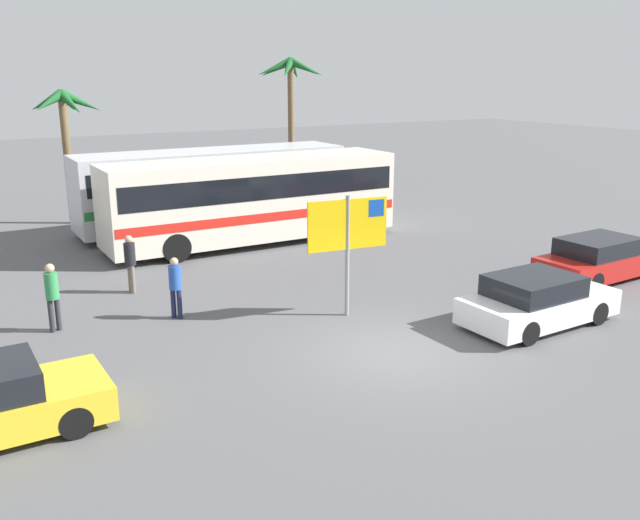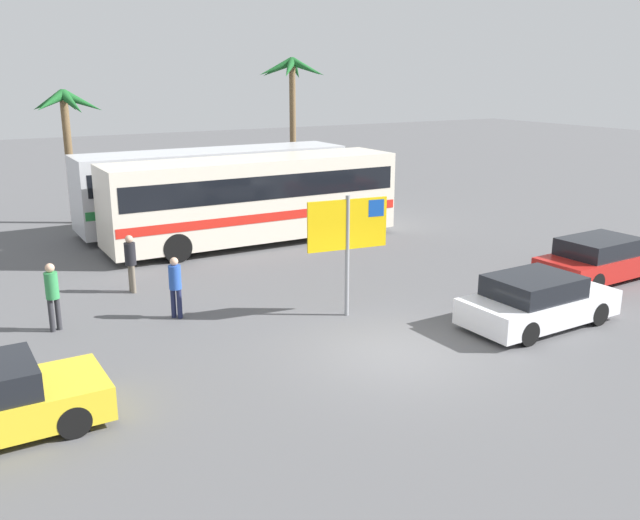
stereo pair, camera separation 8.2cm
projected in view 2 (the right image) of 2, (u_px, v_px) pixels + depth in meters
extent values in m
plane|color=#565659|center=(398.00, 353.00, 15.59)|extent=(120.00, 120.00, 0.00)
cube|color=silver|center=(253.00, 198.00, 25.21)|extent=(10.91, 2.60, 2.90)
cube|color=black|center=(253.00, 183.00, 25.06)|extent=(10.48, 2.62, 0.84)
cube|color=red|center=(254.00, 211.00, 25.34)|extent=(10.80, 2.62, 0.32)
cylinder|color=black|center=(317.00, 215.00, 28.13)|extent=(1.00, 0.28, 1.00)
cylinder|color=black|center=(348.00, 226.00, 26.17)|extent=(1.00, 0.28, 1.00)
cylinder|color=black|center=(156.00, 234.00, 24.90)|extent=(1.00, 0.28, 1.00)
cylinder|color=black|center=(177.00, 248.00, 22.94)|extent=(1.00, 0.28, 1.00)
cube|color=silver|center=(214.00, 186.00, 27.81)|extent=(10.91, 2.60, 2.90)
cube|color=black|center=(214.00, 172.00, 27.66)|extent=(10.48, 2.62, 0.84)
cube|color=#23843D|center=(215.00, 198.00, 27.94)|extent=(10.80, 2.62, 0.32)
cylinder|color=black|center=(277.00, 203.00, 30.73)|extent=(1.00, 0.28, 1.00)
cylinder|color=black|center=(301.00, 212.00, 28.77)|extent=(1.00, 0.28, 1.00)
cylinder|color=black|center=(126.00, 219.00, 27.50)|extent=(1.00, 0.28, 1.00)
cylinder|color=black|center=(142.00, 230.00, 25.53)|extent=(1.00, 0.28, 1.00)
cylinder|color=gray|center=(347.00, 257.00, 17.62)|extent=(0.11, 0.11, 3.20)
cube|color=yellow|center=(348.00, 224.00, 17.40)|extent=(2.19, 0.33, 1.30)
cube|color=#1447A8|center=(376.00, 208.00, 17.60)|extent=(0.45, 0.12, 0.44)
cube|color=red|center=(603.00, 263.00, 21.12)|extent=(4.59, 1.98, 0.64)
cube|color=black|center=(599.00, 246.00, 20.82)|extent=(2.42, 1.73, 0.52)
cylinder|color=black|center=(607.00, 257.00, 22.55)|extent=(0.61, 0.19, 0.60)
cylinder|color=black|center=(551.00, 270.00, 21.09)|extent=(0.61, 0.19, 0.60)
cylinder|color=black|center=(596.00, 283.00, 19.79)|extent=(0.61, 0.19, 0.60)
cylinder|color=black|center=(56.00, 386.00, 13.28)|extent=(0.60, 0.17, 0.60)
cylinder|color=black|center=(74.00, 422.00, 11.93)|extent=(0.60, 0.17, 0.60)
cube|color=silver|center=(539.00, 306.00, 17.24)|extent=(4.18, 1.96, 0.64)
cube|color=black|center=(534.00, 286.00, 16.96)|extent=(2.20, 1.75, 0.52)
cylinder|color=black|center=(546.00, 296.00, 18.62)|extent=(0.61, 0.18, 0.60)
cylinder|color=black|center=(599.00, 314.00, 17.25)|extent=(0.61, 0.18, 0.60)
cylinder|color=black|center=(477.00, 313.00, 17.32)|extent=(0.61, 0.18, 0.60)
cylinder|color=black|center=(529.00, 334.00, 15.95)|extent=(0.61, 0.18, 0.60)
cylinder|color=#2D2D33|center=(58.00, 314.00, 16.92)|extent=(0.13, 0.13, 0.84)
cylinder|color=#2D2D33|center=(51.00, 315.00, 16.79)|extent=(0.13, 0.13, 0.84)
cylinder|color=#338E4C|center=(52.00, 285.00, 16.66)|extent=(0.32, 0.32, 0.66)
sphere|color=tan|center=(50.00, 268.00, 16.54)|extent=(0.23, 0.23, 0.23)
cylinder|color=#1E2347|center=(179.00, 304.00, 17.72)|extent=(0.13, 0.13, 0.79)
cylinder|color=#1E2347|center=(173.00, 303.00, 17.77)|extent=(0.13, 0.13, 0.79)
cylinder|color=#2851B2|center=(175.00, 277.00, 17.55)|extent=(0.32, 0.32, 0.63)
sphere|color=tan|center=(174.00, 262.00, 17.44)|extent=(0.21, 0.21, 0.21)
cylinder|color=#706656|center=(131.00, 278.00, 19.89)|extent=(0.13, 0.13, 0.83)
cylinder|color=#706656|center=(133.00, 279.00, 19.75)|extent=(0.13, 0.13, 0.83)
cylinder|color=black|center=(130.00, 254.00, 19.62)|extent=(0.32, 0.32, 0.65)
sphere|color=tan|center=(129.00, 239.00, 19.50)|extent=(0.22, 0.22, 0.22)
cylinder|color=brown|center=(293.00, 131.00, 35.18)|extent=(0.32, 0.32, 6.52)
cone|color=#195623|center=(308.00, 68.00, 34.70)|extent=(1.96, 0.63, 1.09)
cone|color=#195623|center=(296.00, 70.00, 35.18)|extent=(1.55, 1.73, 1.23)
cone|color=#195623|center=(277.00, 69.00, 34.76)|extent=(1.38, 1.86, 1.12)
cone|color=#195623|center=(276.00, 68.00, 33.98)|extent=(1.95, 0.58, 1.08)
cone|color=#195623|center=(289.00, 69.00, 33.53)|extent=(1.52, 1.78, 1.14)
cone|color=#195623|center=(306.00, 68.00, 33.82)|extent=(1.14, 1.95, 1.06)
cylinder|color=brown|center=(70.00, 162.00, 28.41)|extent=(0.32, 0.32, 5.13)
cone|color=#195623|center=(83.00, 102.00, 28.01)|extent=(1.71, 0.72, 1.07)
cone|color=#195623|center=(70.00, 102.00, 28.47)|extent=(1.18, 1.66, 1.11)
cone|color=#195623|center=(48.00, 102.00, 27.95)|extent=(1.49, 1.48, 1.05)
cone|color=#195623|center=(50.00, 102.00, 27.07)|extent=(1.57, 1.39, 0.99)
cone|color=#195623|center=(72.00, 103.00, 27.28)|extent=(0.88, 1.71, 1.09)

